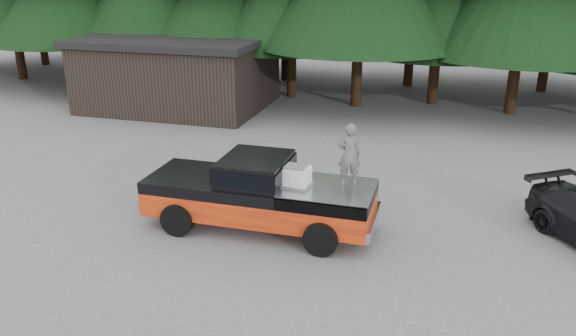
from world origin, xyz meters
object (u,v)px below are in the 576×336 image
(pickup_truck, at_px, (260,204))
(man_on_bed, at_px, (349,155))
(air_compressor, at_px, (295,177))
(utility_building, at_px, (179,71))

(pickup_truck, distance_m, man_on_bed, 2.67)
(pickup_truck, bearing_deg, air_compressor, -8.04)
(man_on_bed, xyz_separation_m, utility_building, (-10.09, 10.98, -0.45))
(utility_building, bearing_deg, pickup_truck, -55.14)
(air_compressor, bearing_deg, pickup_truck, 176.79)
(man_on_bed, bearing_deg, pickup_truck, -6.67)
(pickup_truck, xyz_separation_m, utility_building, (-7.87, 11.30, 1.00))
(pickup_truck, distance_m, utility_building, 13.81)
(man_on_bed, bearing_deg, air_compressor, 5.63)
(man_on_bed, relative_size, utility_building, 0.19)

